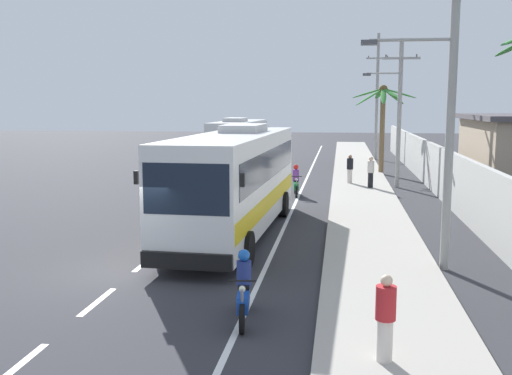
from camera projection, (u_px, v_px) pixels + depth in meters
ground_plane at (133, 273)px, 16.38m from camera, size 160.00×160.00×0.00m
sidewalk_kerb at (367, 211)px, 25.21m from camera, size 3.20×90.00×0.14m
lane_markings at (271, 195)px, 30.12m from camera, size 3.72×71.00×0.01m
boundary_wall at (444, 175)px, 28.43m from camera, size 0.24×60.00×2.49m
coach_bus_foreground at (236, 178)px, 20.96m from camera, size 3.29×12.03×3.87m
coach_bus_far_lane at (239, 140)px, 44.92m from camera, size 3.27×11.04×3.59m
motorcycle_beside_bus at (296, 183)px, 29.98m from camera, size 0.56×1.96×1.57m
motorcycle_trailing at (244, 292)px, 12.71m from camera, size 0.56×1.96×1.54m
pedestrian_near_kerb at (350, 168)px, 33.59m from camera, size 0.36×0.36×1.61m
pedestrian_midwalk at (371, 171)px, 31.75m from camera, size 0.36×0.36×1.68m
pedestrian_far_walk at (385, 317)px, 10.33m from camera, size 0.36×0.36×1.57m
utility_pole_nearest at (448, 102)px, 16.04m from camera, size 3.44×0.24×8.83m
utility_pole_mid at (398, 109)px, 32.29m from camera, size 3.04×0.24×8.12m
utility_pole_far at (377, 95)px, 48.41m from camera, size 1.89×0.24×10.26m
palm_second at (383, 110)px, 38.51m from camera, size 4.17×4.12×5.83m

